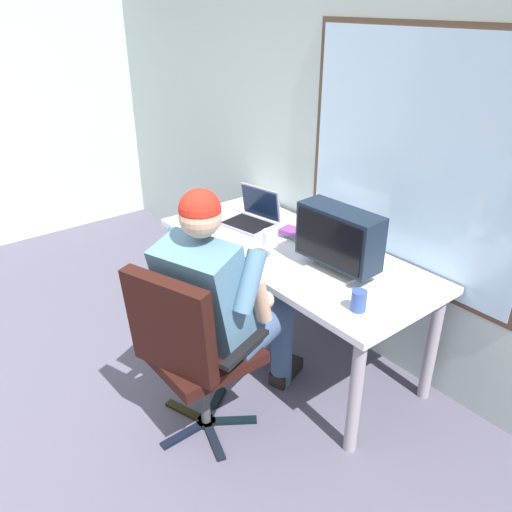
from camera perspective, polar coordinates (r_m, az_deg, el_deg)
The scene contains 9 objects.
wall_rear at distance 3.14m, azimuth 9.08°, elevation 13.27°, with size 5.36×0.08×2.59m.
desk at distance 3.00m, azimuth 4.03°, elevation -0.64°, with size 1.73×0.75×0.71m.
office_chair at distance 2.43m, azimuth -7.57°, elevation -9.84°, with size 0.64×0.56×0.98m.
person_seated at distance 2.53m, azimuth -3.79°, elevation -4.95°, with size 0.67×0.90×1.30m.
crt_monitor at distance 2.66m, azimuth 9.20°, elevation 2.00°, with size 0.46×0.23×0.35m.
laptop at distance 3.28m, azimuth -0.29°, elevation 4.65°, with size 0.35×0.32×0.23m.
wine_glass at distance 2.81m, azimuth 1.55°, elevation 1.87°, with size 0.09×0.09×0.16m.
book_stack at distance 3.09m, azimuth 4.51°, elevation 2.46°, with size 0.20×0.15×0.05m.
coffee_mug at distance 2.41m, azimuth 11.37°, elevation -4.91°, with size 0.07×0.07×0.10m.
Camera 1 is at (2.09, 0.00, 2.01)m, focal length 35.91 mm.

